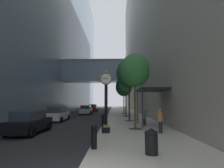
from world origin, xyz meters
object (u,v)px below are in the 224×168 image
Objects in this scene: car_red_mid at (93,108)px; car_white_far at (58,114)px; street_tree_mid_near at (129,73)px; car_black_trailing at (30,122)px; pedestrian_by_clock at (160,120)px; bollard_third at (103,121)px; trash_bin at (151,141)px; car_silver_near at (86,110)px; bollard_nearest at (94,136)px; street_tree_near at (135,71)px; street_tree_mid_far at (126,84)px; street_tree_far at (124,87)px; pedestrian_walking at (144,116)px; street_clock at (106,98)px.

car_red_mid is 0.96× the size of car_white_far.
street_tree_mid_near is 1.61× the size of car_black_trailing.
pedestrian_by_clock is at bearing -79.45° from street_tree_mid_near.
bollard_third is 5.53m from car_black_trailing.
car_silver_near reaches higher than trash_bin.
street_tree_mid_near reaches higher than bollard_nearest.
bollard_third is 1.05× the size of trash_bin.
car_red_mid is at bearing 98.55° from bollard_third.
car_red_mid reaches higher than bollard_nearest.
street_tree_near is at bearing 67.12° from bollard_nearest.
pedestrian_by_clock is (4.04, -2.53, 0.29)m from bollard_third.
trash_bin is 9.34m from car_black_trailing.
street_tree_mid_far reaches higher than bollard_nearest.
street_tree_far reaches higher than pedestrian_walking.
car_black_trailing is at bearing -111.48° from street_tree_far.
car_black_trailing is (-5.12, -2.08, 0.07)m from bollard_third.
street_tree_mid_near is at bearing -73.01° from car_red_mid.
car_silver_near is at bearing 114.97° from pedestrian_walking.
car_white_far reaches higher than bollard_third.
street_tree_mid_near reaches higher than pedestrian_walking.
pedestrian_walking reaches higher than car_red_mid.
pedestrian_by_clock is (1.48, -1.91, -3.75)m from street_tree_near.
car_white_far is 0.97× the size of car_black_trailing.
street_tree_mid_near is at bearing 90.00° from street_tree_near.
car_silver_near is at bearing 103.21° from bollard_third.
pedestrian_by_clock reaches higher than car_white_far.
car_black_trailing is at bearing -158.22° from pedestrian_walking.
street_tree_mid_far is 16.08m from car_black_trailing.
street_tree_far is 1.48× the size of car_black_trailing.
street_clock reaches higher than pedestrian_by_clock.
pedestrian_walking is 9.39m from car_black_trailing.
car_silver_near is 12.35m from car_white_far.
car_black_trailing is (-5.45, 0.29, -1.72)m from street_clock.
pedestrian_walking is (1.03, 2.02, -3.77)m from street_tree_near.
bollard_third is 7.95m from trash_bin.
street_tree_near is 6.06m from street_tree_mid_near.
street_tree_near is 18.06m from street_tree_far.
pedestrian_by_clock is at bearing -83.57° from pedestrian_walking.
street_tree_mid_near is 6.09m from pedestrian_walking.
car_white_far is (-8.28, -5.28, -4.11)m from street_tree_mid_far.
bollard_nearest is 2.59m from trash_bin.
bollard_nearest is (-0.33, -4.33, -1.78)m from street_clock.
pedestrian_by_clock is 0.38× the size of car_black_trailing.
bollard_third is 0.68× the size of pedestrian_walking.
bollard_third is 0.18× the size of street_tree_near.
car_red_mid is at bearing 103.46° from street_tree_near.
car_red_mid is (-8.13, 29.72, -0.21)m from pedestrian_by_clock.
car_white_far is at bearing 174.90° from street_tree_mid_near.
trash_bin is at bearing -91.10° from street_tree_near.
street_tree_mid_far is at bearing 80.81° from street_clock.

